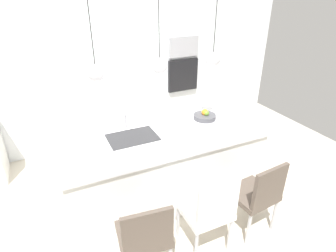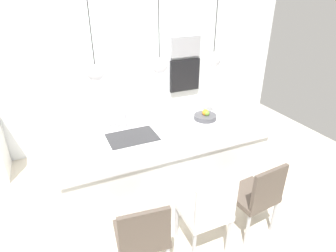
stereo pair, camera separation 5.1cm
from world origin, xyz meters
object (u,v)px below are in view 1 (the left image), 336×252
chair_near (145,235)px  chair_middle (209,210)px  fruit_bowl (205,116)px  chair_far (257,193)px  oven (183,75)px  microwave (183,46)px

chair_near → chair_middle: bearing=-0.5°
fruit_bowl → chair_near: (-1.27, -1.10, -0.45)m
chair_near → chair_far: (1.26, -0.00, 0.02)m
chair_middle → oven: bearing=67.5°
chair_middle → chair_far: size_ratio=1.04×
microwave → chair_far: microwave is taller
chair_middle → fruit_bowl: bearing=60.9°
fruit_bowl → chair_near: bearing=-139.1°
microwave → chair_middle: microwave is taller
chair_near → microwave: bearing=56.3°
microwave → chair_far: 2.84m
oven → chair_near: bearing=-123.7°
microwave → chair_far: bearing=-100.4°
fruit_bowl → microwave: microwave is taller
fruit_bowl → chair_middle: (-0.61, -1.10, -0.41)m
chair_near → chair_middle: chair_middle is taller
chair_middle → chair_near: bearing=179.5°
fruit_bowl → chair_near: fruit_bowl is taller
chair_near → chair_middle: (0.65, -0.01, 0.03)m
oven → chair_near: (-1.73, -2.60, -0.54)m
microwave → chair_far: size_ratio=0.61×
microwave → oven: bearing=0.0°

